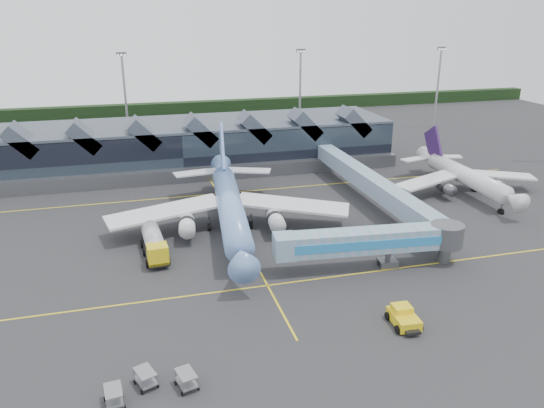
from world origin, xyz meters
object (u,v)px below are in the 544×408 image
object	(u,v)px
regional_jet	(463,175)
pushback_tug	(404,317)
fuel_truck	(154,242)
jet_bridge	(381,241)
main_airliner	(229,204)

from	to	relation	value
regional_jet	pushback_tug	world-z (taller)	regional_jet
regional_jet	fuel_truck	xyz separation A→B (m)	(-56.56, -12.54, -1.36)
regional_jet	fuel_truck	bearing A→B (deg)	-166.64
pushback_tug	fuel_truck	bearing A→B (deg)	138.42
regional_jet	jet_bridge	xyz separation A→B (m)	(-28.26, -23.87, 0.35)
main_airliner	fuel_truck	size ratio (longest dim) A/B	4.05
regional_jet	jet_bridge	bearing A→B (deg)	-138.96
main_airliner	fuel_truck	distance (m)	13.74
main_airliner	pushback_tug	world-z (taller)	main_airliner
main_airliner	regional_jet	distance (m)	45.11
regional_jet	fuel_truck	size ratio (longest dim) A/B	2.88
regional_jet	pushback_tug	bearing A→B (deg)	-129.83
fuel_truck	jet_bridge	bearing A→B (deg)	-25.55
fuel_truck	pushback_tug	size ratio (longest dim) A/B	2.32
main_airliner	jet_bridge	xyz separation A→B (m)	(16.46, -17.96, -0.38)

